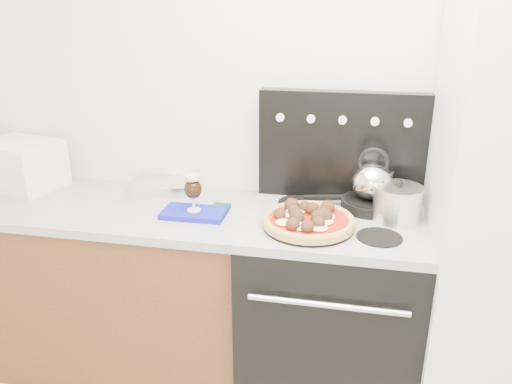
% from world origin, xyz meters
% --- Properties ---
extents(room_shell, '(3.52, 3.01, 2.52)m').
position_xyz_m(room_shell, '(0.00, 0.29, 1.25)').
color(room_shell, beige).
rests_on(room_shell, ground).
extents(base_cabinet, '(1.45, 0.60, 0.86)m').
position_xyz_m(base_cabinet, '(-1.02, 1.20, 0.43)').
color(base_cabinet, brown).
rests_on(base_cabinet, ground).
extents(countertop, '(1.48, 0.63, 0.04)m').
position_xyz_m(countertop, '(-1.02, 1.20, 0.88)').
color(countertop, '#ABABAF').
rests_on(countertop, base_cabinet).
extents(stove_body, '(0.76, 0.65, 0.88)m').
position_xyz_m(stove_body, '(0.08, 1.18, 0.44)').
color(stove_body, black).
rests_on(stove_body, ground).
extents(cooktop, '(0.76, 0.65, 0.04)m').
position_xyz_m(cooktop, '(0.08, 1.18, 0.90)').
color(cooktop, '#ADADB2').
rests_on(cooktop, stove_body).
extents(backguard, '(0.76, 0.08, 0.50)m').
position_xyz_m(backguard, '(0.08, 1.45, 1.17)').
color(backguard, black).
rests_on(backguard, cooktop).
extents(toaster_oven, '(0.44, 0.36, 0.24)m').
position_xyz_m(toaster_oven, '(-1.51, 1.32, 1.02)').
color(toaster_oven, white).
rests_on(toaster_oven, countertop).
extents(foil_sheet, '(0.31, 0.26, 0.05)m').
position_xyz_m(foil_sheet, '(-0.80, 1.38, 0.93)').
color(foil_sheet, white).
rests_on(foil_sheet, countertop).
extents(oven_mitt, '(0.28, 0.17, 0.02)m').
position_xyz_m(oven_mitt, '(-0.54, 1.14, 0.91)').
color(oven_mitt, '#141DB0').
rests_on(oven_mitt, countertop).
extents(beer_glass, '(0.10, 0.10, 0.17)m').
position_xyz_m(beer_glass, '(-0.54, 1.14, 1.01)').
color(beer_glass, black).
rests_on(beer_glass, oven_mitt).
extents(pizza_pan, '(0.39, 0.39, 0.01)m').
position_xyz_m(pizza_pan, '(-0.02, 1.07, 0.93)').
color(pizza_pan, black).
rests_on(pizza_pan, cooktop).
extents(pizza, '(0.40, 0.40, 0.05)m').
position_xyz_m(pizza, '(-0.02, 1.07, 0.96)').
color(pizza, tan).
rests_on(pizza, pizza_pan).
extents(skillet, '(0.31, 0.31, 0.05)m').
position_xyz_m(skillet, '(0.23, 1.32, 0.94)').
color(skillet, black).
rests_on(skillet, cooktop).
extents(tea_kettle, '(0.21, 0.21, 0.20)m').
position_xyz_m(tea_kettle, '(0.23, 1.32, 1.07)').
color(tea_kettle, white).
rests_on(tea_kettle, skillet).
extents(stock_pot, '(0.21, 0.21, 0.14)m').
position_xyz_m(stock_pot, '(0.33, 1.21, 0.99)').
color(stock_pot, silver).
rests_on(stock_pot, cooktop).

